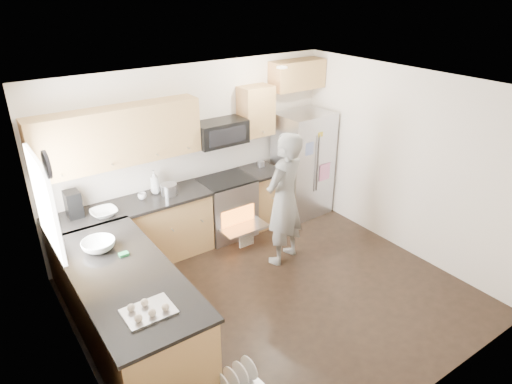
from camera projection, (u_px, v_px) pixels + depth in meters
ground at (274, 296)px, 5.74m from camera, size 4.50×4.50×0.00m
room_shell at (273, 174)px, 5.02m from camera, size 4.54×4.04×2.62m
back_cabinet_run at (166, 191)px, 6.32m from camera, size 4.45×0.64×2.50m
peninsula at (129, 309)px, 4.82m from camera, size 0.96×2.36×1.04m
stove_range at (226, 194)px, 6.89m from camera, size 0.76×0.97×1.79m
refrigerator at (303, 164)px, 7.48m from camera, size 0.87×0.69×1.73m
person at (284, 200)px, 6.13m from camera, size 0.79×0.63×1.88m
dish_rack at (236, 382)px, 4.44m from camera, size 0.48×0.40×0.28m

